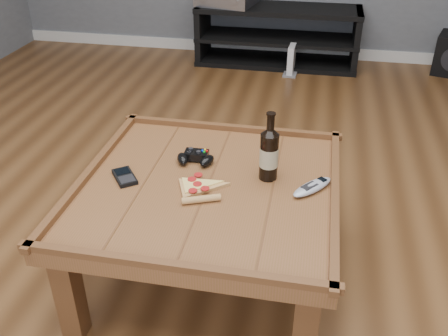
% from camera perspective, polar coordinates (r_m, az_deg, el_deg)
% --- Properties ---
extents(ground, '(6.00, 6.00, 0.00)m').
position_cam_1_polar(ground, '(2.22, -1.65, -11.71)').
color(ground, '#492B14').
rests_on(ground, ground).
extents(baseboard, '(5.00, 0.02, 0.10)m').
position_cam_1_polar(baseboard, '(4.82, 6.28, 13.29)').
color(baseboard, silver).
rests_on(baseboard, ground).
extents(coffee_table, '(1.03, 1.03, 0.48)m').
position_cam_1_polar(coffee_table, '(1.98, -1.81, -3.37)').
color(coffee_table, brown).
rests_on(coffee_table, ground).
extents(media_console, '(1.40, 0.45, 0.50)m').
position_cam_1_polar(media_console, '(4.53, 6.11, 14.74)').
color(media_console, black).
rests_on(media_console, ground).
extents(beer_bottle, '(0.07, 0.07, 0.28)m').
position_cam_1_polar(beer_bottle, '(1.94, 5.17, 1.75)').
color(beer_bottle, black).
rests_on(beer_bottle, coffee_table).
extents(game_controller, '(0.18, 0.12, 0.05)m').
position_cam_1_polar(game_controller, '(2.08, -3.28, 1.19)').
color(game_controller, black).
rests_on(game_controller, coffee_table).
extents(pizza_slice, '(0.24, 0.30, 0.03)m').
position_cam_1_polar(pizza_slice, '(1.91, -2.99, -2.30)').
color(pizza_slice, tan).
rests_on(pizza_slice, coffee_table).
extents(smartphone, '(0.14, 0.15, 0.02)m').
position_cam_1_polar(smartphone, '(2.02, -11.28, -0.98)').
color(smartphone, black).
rests_on(smartphone, coffee_table).
extents(remote_control, '(0.17, 0.19, 0.03)m').
position_cam_1_polar(remote_control, '(1.93, 10.06, -2.14)').
color(remote_control, '#9CA0A9').
rests_on(remote_control, coffee_table).
extents(game_console, '(0.12, 0.20, 0.25)m').
position_cam_1_polar(game_console, '(4.33, 7.69, 11.99)').
color(game_console, slate).
rests_on(game_console, ground).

